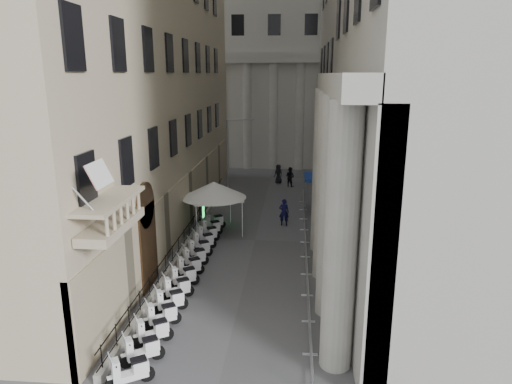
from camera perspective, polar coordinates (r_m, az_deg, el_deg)
far_building at (r=57.70m, az=2.53°, el=18.69°), size 22.00×10.00×30.00m
iron_fence at (r=30.33m, az=-8.51°, el=-6.52°), size 0.30×28.00×1.40m
blue_awning at (r=37.14m, az=7.20°, el=-2.51°), size 1.60×3.00×3.00m
flag at (r=19.24m, az=-17.04°, el=-20.39°), size 1.00×1.40×8.20m
scooter_1 at (r=19.28m, az=-13.87°, el=-20.05°), size 1.49×1.21×1.50m
scooter_2 at (r=20.31m, az=-12.65°, el=-18.02°), size 1.49×1.21×1.50m
scooter_3 at (r=21.37m, az=-11.57°, el=-16.18°), size 1.49×1.21×1.50m
scooter_4 at (r=22.46m, az=-10.61°, el=-14.51°), size 1.49×1.21×1.50m
scooter_5 at (r=23.57m, az=-9.75°, el=-12.99°), size 1.49×1.21×1.50m
scooter_6 at (r=24.70m, az=-8.98°, el=-11.61°), size 1.49×1.21×1.50m
scooter_7 at (r=25.85m, az=-8.28°, el=-10.35°), size 1.49×1.21×1.50m
scooter_8 at (r=27.01m, az=-7.65°, el=-9.20°), size 1.49×1.21×1.50m
scooter_9 at (r=28.19m, az=-7.07°, el=-8.14°), size 1.49×1.21×1.50m
scooter_10 at (r=29.38m, az=-6.55°, el=-7.16°), size 1.49×1.21×1.50m
scooter_11 at (r=30.57m, az=-6.06°, el=-6.26°), size 1.49×1.21×1.50m
scooter_12 at (r=31.78m, az=-5.62°, el=-5.43°), size 1.49×1.21×1.50m
scooter_13 at (r=32.99m, az=-5.21°, el=-4.66°), size 1.49×1.21×1.50m
barrier_0 at (r=18.32m, az=6.88°, el=-21.77°), size 0.60×2.40×1.10m
barrier_1 at (r=20.38m, az=6.66°, el=-17.61°), size 0.60×2.40×1.10m
barrier_2 at (r=22.54m, az=6.49°, el=-14.23°), size 0.60×2.40×1.10m
barrier_3 at (r=24.76m, az=6.35°, el=-11.45°), size 0.60×2.40×1.10m
barrier_4 at (r=27.03m, az=6.24°, el=-9.13°), size 0.60×2.40×1.10m
barrier_5 at (r=29.34m, az=6.15°, el=-7.18°), size 0.60×2.40×1.10m
barrier_6 at (r=31.67m, az=6.07°, el=-5.51°), size 0.60×2.40×1.10m
barrier_7 at (r=34.03m, az=6.00°, el=-4.07°), size 0.60×2.40×1.10m
barrier_8 at (r=36.41m, az=5.94°, el=-2.82°), size 0.60×2.40×1.10m
barrier_9 at (r=38.81m, az=5.89°, el=-1.72°), size 0.60×2.40×1.10m
security_tent at (r=31.01m, az=-4.10°, el=-0.02°), size 4.48×4.48×3.64m
street_lamp at (r=38.44m, az=-3.20°, el=4.68°), size 2.24×1.00×7.21m
info_kiosk at (r=33.85m, az=-6.79°, el=-2.72°), size 0.28×0.78×1.65m
pedestrian_a at (r=33.47m, az=3.52°, el=-2.54°), size 0.75×0.51×2.01m
pedestrian_b at (r=45.15m, az=4.27°, el=1.91°), size 1.20×1.14×1.95m
pedestrian_c at (r=46.58m, az=2.82°, el=2.30°), size 1.12×1.04×1.91m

